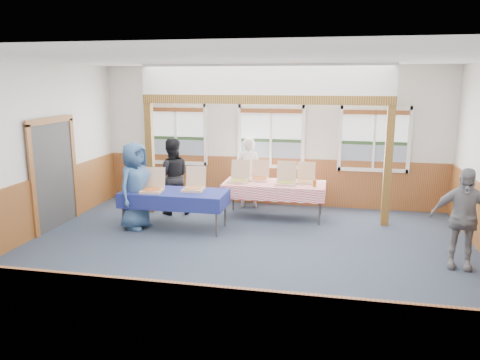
# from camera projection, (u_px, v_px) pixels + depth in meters

# --- Properties ---
(floor) EXTENTS (8.00, 8.00, 0.00)m
(floor) POSITION_uv_depth(u_px,v_px,m) (241.00, 256.00, 7.79)
(floor) COLOR #2A3644
(floor) RESTS_ON ground
(ceiling) EXTENTS (8.00, 8.00, 0.00)m
(ceiling) POSITION_uv_depth(u_px,v_px,m) (241.00, 59.00, 7.12)
(ceiling) COLOR white
(ceiling) RESTS_ON wall_back
(wall_back) EXTENTS (8.00, 0.00, 8.00)m
(wall_back) POSITION_uv_depth(u_px,v_px,m) (271.00, 136.00, 10.80)
(wall_back) COLOR silver
(wall_back) RESTS_ON floor
(wall_front) EXTENTS (8.00, 0.00, 8.00)m
(wall_front) POSITION_uv_depth(u_px,v_px,m) (162.00, 229.00, 4.10)
(wall_front) COLOR silver
(wall_front) RESTS_ON floor
(wall_left) EXTENTS (0.00, 8.00, 8.00)m
(wall_left) POSITION_uv_depth(u_px,v_px,m) (19.00, 154.00, 8.24)
(wall_left) COLOR silver
(wall_left) RESTS_ON floor
(wainscot_back) EXTENTS (7.98, 0.05, 1.10)m
(wainscot_back) POSITION_uv_depth(u_px,v_px,m) (270.00, 181.00, 11.00)
(wainscot_back) COLOR brown
(wainscot_back) RESTS_ON floor
(wainscot_front) EXTENTS (7.98, 0.05, 1.10)m
(wainscot_front) POSITION_uv_depth(u_px,v_px,m) (167.00, 336.00, 4.35)
(wainscot_front) COLOR brown
(wainscot_front) RESTS_ON floor
(wainscot_left) EXTENTS (0.05, 6.98, 1.10)m
(wainscot_left) POSITION_uv_depth(u_px,v_px,m) (26.00, 212.00, 8.46)
(wainscot_left) COLOR brown
(wainscot_left) RESTS_ON floor
(cased_opening) EXTENTS (0.06, 1.30, 2.10)m
(cased_opening) POSITION_uv_depth(u_px,v_px,m) (54.00, 175.00, 9.21)
(cased_opening) COLOR #383838
(cased_opening) RESTS_ON wall_left
(window_left) EXTENTS (1.56, 0.10, 1.46)m
(window_left) POSITION_uv_depth(u_px,v_px,m) (176.00, 131.00, 11.20)
(window_left) COLOR white
(window_left) RESTS_ON wall_back
(window_mid) EXTENTS (1.56, 0.10, 1.46)m
(window_mid) POSITION_uv_depth(u_px,v_px,m) (271.00, 133.00, 10.75)
(window_mid) COLOR white
(window_mid) RESTS_ON wall_back
(window_right) EXTENTS (1.56, 0.10, 1.46)m
(window_right) POSITION_uv_depth(u_px,v_px,m) (374.00, 136.00, 10.30)
(window_right) COLOR white
(window_right) RESTS_ON wall_back
(post_left) EXTENTS (0.15, 0.15, 2.40)m
(post_left) POSITION_uv_depth(u_px,v_px,m) (150.00, 158.00, 10.23)
(post_left) COLOR #532F12
(post_left) RESTS_ON floor
(post_right) EXTENTS (0.15, 0.15, 2.40)m
(post_right) POSITION_uv_depth(u_px,v_px,m) (388.00, 167.00, 9.25)
(post_right) COLOR #532F12
(post_right) RESTS_ON floor
(cross_beam) EXTENTS (5.15, 0.18, 0.18)m
(cross_beam) POSITION_uv_depth(u_px,v_px,m) (264.00, 100.00, 9.47)
(cross_beam) COLOR #532F12
(cross_beam) RESTS_ON post_left
(table_left) EXTENTS (2.22, 1.61, 0.76)m
(table_left) POSITION_uv_depth(u_px,v_px,m) (174.00, 194.00, 9.13)
(table_left) COLOR #383838
(table_left) RESTS_ON floor
(table_right) EXTENTS (2.32, 1.78, 0.76)m
(table_right) POSITION_uv_depth(u_px,v_px,m) (274.00, 185.00, 9.87)
(table_right) COLOR #383838
(table_right) RESTS_ON floor
(pizza_box_a) EXTENTS (0.45, 0.53, 0.44)m
(pizza_box_a) POSITION_uv_depth(u_px,v_px,m) (153.00, 188.00, 9.08)
(pizza_box_a) COLOR tan
(pizza_box_a) RESTS_ON table_left
(pizza_box_b) EXTENTS (0.43, 0.51, 0.44)m
(pizza_box_b) POSITION_uv_depth(u_px,v_px,m) (194.00, 187.00, 9.19)
(pizza_box_b) COLOR tan
(pizza_box_b) RESTS_ON table_left
(pizza_box_c) EXTENTS (0.41, 0.50, 0.44)m
(pizza_box_c) POSITION_uv_depth(u_px,v_px,m) (239.00, 179.00, 9.90)
(pizza_box_c) COLOR tan
(pizza_box_c) RESTS_ON table_right
(pizza_box_d) EXTENTS (0.39, 0.47, 0.41)m
(pizza_box_d) POSITION_uv_depth(u_px,v_px,m) (259.00, 177.00, 10.10)
(pizza_box_d) COLOR tan
(pizza_box_d) RESTS_ON table_right
(pizza_box_e) EXTENTS (0.42, 0.51, 0.45)m
(pizza_box_e) POSITION_uv_depth(u_px,v_px,m) (286.00, 181.00, 9.72)
(pizza_box_e) COLOR tan
(pizza_box_e) RESTS_ON table_right
(pizza_box_f) EXTENTS (0.39, 0.47, 0.41)m
(pizza_box_f) POSITION_uv_depth(u_px,v_px,m) (306.00, 180.00, 9.85)
(pizza_box_f) COLOR tan
(pizza_box_f) RESTS_ON table_right
(veggie_tray) EXTENTS (0.37, 0.37, 0.09)m
(veggie_tray) POSITION_uv_depth(u_px,v_px,m) (138.00, 188.00, 9.26)
(veggie_tray) COLOR black
(veggie_tray) RESTS_ON table_left
(drink_glass) EXTENTS (0.07, 0.07, 0.15)m
(drink_glass) POSITION_uv_depth(u_px,v_px,m) (314.00, 183.00, 9.43)
(drink_glass) COLOR #925218
(drink_glass) RESTS_ON table_right
(woman_white) EXTENTS (0.62, 0.43, 1.62)m
(woman_white) POSITION_uv_depth(u_px,v_px,m) (249.00, 173.00, 10.68)
(woman_white) COLOR silver
(woman_white) RESTS_ON floor
(woman_black) EXTENTS (0.98, 0.87, 1.66)m
(woman_black) POSITION_uv_depth(u_px,v_px,m) (172.00, 176.00, 10.13)
(woman_black) COLOR black
(woman_black) RESTS_ON floor
(man_blue) EXTENTS (0.75, 0.95, 1.71)m
(man_blue) POSITION_uv_depth(u_px,v_px,m) (135.00, 186.00, 9.11)
(man_blue) COLOR #345582
(man_blue) RESTS_ON floor
(person_grey) EXTENTS (0.99, 0.55, 1.59)m
(person_grey) POSITION_uv_depth(u_px,v_px,m) (462.00, 218.00, 7.19)
(person_grey) COLOR gray
(person_grey) RESTS_ON floor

